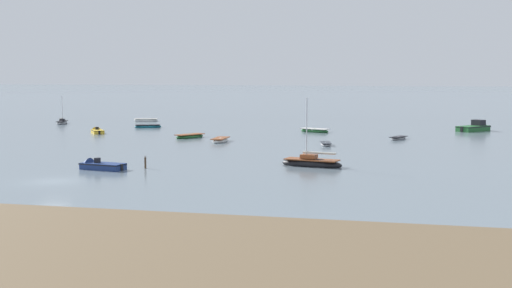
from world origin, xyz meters
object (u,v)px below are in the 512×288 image
rowboat_moored_0 (398,138)px  sailboat_moored_0 (312,163)px  rowboat_moored_3 (220,140)px  rowboat_moored_4 (315,131)px  motorboat_moored_0 (477,128)px  rowboat_moored_1 (326,144)px  motorboat_moored_3 (97,167)px  rowboat_moored_6 (148,126)px  sailboat_moored_1 (62,123)px  motorboat_moored_1 (97,132)px  rowboat_moored_2 (190,136)px  mooring_post_near (145,162)px  rowboat_moored_5 (146,120)px

rowboat_moored_0 → sailboat_moored_0: sailboat_moored_0 is taller
rowboat_moored_3 → rowboat_moored_4: size_ratio=0.92×
motorboat_moored_0 → rowboat_moored_1: bearing=-177.3°
motorboat_moored_3 → rowboat_moored_6: 49.07m
sailboat_moored_1 → rowboat_moored_3: size_ratio=1.11×
motorboat_moored_3 → rowboat_moored_6: size_ratio=1.12×
rowboat_moored_0 → rowboat_moored_1: size_ratio=1.00×
motorboat_moored_1 → rowboat_moored_1: (35.14, -9.75, -0.05)m
rowboat_moored_0 → sailboat_moored_1: sailboat_moored_1 is taller
motorboat_moored_1 → sailboat_moored_0: 46.68m
motorboat_moored_1 → rowboat_moored_1: 36.47m
rowboat_moored_6 → rowboat_moored_2: bearing=-72.2°
sailboat_moored_0 → motorboat_moored_0: bearing=-98.7°
rowboat_moored_3 → rowboat_moored_4: (9.46, 17.51, 0.01)m
motorboat_moored_0 → mooring_post_near: bearing=-174.1°
sailboat_moored_0 → motorboat_moored_3: 20.19m
rowboat_moored_6 → motorboat_moored_3: bearing=-94.4°
rowboat_moored_0 → mooring_post_near: mooring_post_near is taller
rowboat_moored_4 → motorboat_moored_1: bearing=-139.6°
motorboat_moored_1 → rowboat_moored_5: 25.32m
motorboat_moored_0 → rowboat_moored_6: 51.43m
rowboat_moored_5 → mooring_post_near: bearing=-75.6°
sailboat_moored_1 → motorboat_moored_1: bearing=-153.2°
motorboat_moored_1 → rowboat_moored_4: motorboat_moored_1 is taller
motorboat_moored_1 → mooring_post_near: size_ratio=3.33×
motorboat_moored_0 → rowboat_moored_4: 25.02m
mooring_post_near → rowboat_moored_0: bearing=57.7°
rowboat_moored_1 → mooring_post_near: size_ratio=2.89×
rowboat_moored_5 → motorboat_moored_0: bearing=-15.8°
rowboat_moored_2 → rowboat_moored_3: size_ratio=1.02×
motorboat_moored_1 → sailboat_moored_0: size_ratio=0.62×
sailboat_moored_1 → rowboat_moored_4: 45.41m
motorboat_moored_0 → rowboat_moored_6: motorboat_moored_0 is taller
rowboat_moored_1 → rowboat_moored_3: (-13.80, 1.37, 0.05)m
sailboat_moored_0 → rowboat_moored_4: (-5.74, 38.19, -0.09)m
rowboat_moored_5 → motorboat_moored_1: bearing=-91.8°
motorboat_moored_0 → rowboat_moored_3: 41.86m
rowboat_moored_3 → mooring_post_near: size_ratio=3.61×
rowboat_moored_4 → rowboat_moored_5: size_ratio=1.08×
motorboat_moored_3 → rowboat_moored_0: bearing=-115.0°
rowboat_moored_4 → mooring_post_near: 44.29m
rowboat_moored_1 → mooring_post_near: bearing=138.5°
sailboat_moored_0 → rowboat_moored_6: size_ratio=1.51×
rowboat_moored_5 → rowboat_moored_6: 15.20m
sailboat_moored_1 → motorboat_moored_3: bearing=-163.9°
motorboat_moored_1 → sailboat_moored_1: size_ratio=0.83×
motorboat_moored_1 → sailboat_moored_0: sailboat_moored_0 is taller
rowboat_moored_6 → mooring_post_near: 48.99m
motorboat_moored_3 → rowboat_moored_4: (13.30, 44.90, -0.02)m
motorboat_moored_1 → sailboat_moored_1: (-14.16, 15.54, 0.03)m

